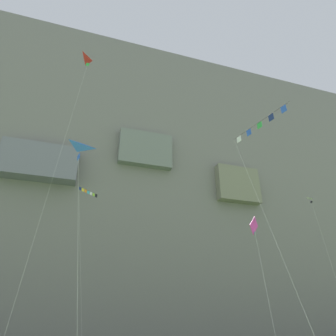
% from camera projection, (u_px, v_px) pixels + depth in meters
% --- Properties ---
extents(cliff_face, '(180.00, 27.17, 70.43)m').
position_uv_depth(cliff_face, '(134.00, 181.00, 76.03)').
color(cliff_face, slate).
rests_on(cliff_face, ground).
extents(kite_banner_upper_right, '(2.80, 3.63, 18.92)m').
position_uv_depth(kite_banner_upper_right, '(88.00, 200.00, 38.96)').
color(kite_banner_upper_right, black).
rests_on(kite_banner_upper_right, ground).
extents(kite_diamond_far_right, '(3.89, 6.17, 13.52)m').
position_uv_depth(kite_diamond_far_right, '(254.00, 228.00, 31.48)').
color(kite_diamond_far_right, '#CC3399').
rests_on(kite_diamond_far_right, ground).
extents(kite_delta_mid_left, '(3.13, 4.26, 18.07)m').
position_uv_depth(kite_delta_mid_left, '(316.00, 208.00, 39.82)').
color(kite_delta_mid_left, white).
rests_on(kite_delta_mid_left, ground).
extents(kite_delta_near_cliff, '(2.70, 3.48, 13.89)m').
position_uv_depth(kite_delta_near_cliff, '(76.00, 161.00, 21.00)').
color(kite_delta_near_cliff, blue).
rests_on(kite_delta_near_cliff, ground).
extents(kite_delta_upper_left, '(3.39, 6.46, 31.80)m').
position_uv_depth(kite_delta_upper_left, '(90.00, 68.00, 36.25)').
color(kite_delta_upper_left, red).
rests_on(kite_delta_upper_left, ground).
extents(kite_banner_high_right, '(3.15, 8.69, 19.32)m').
position_uv_depth(kite_banner_high_right, '(260.00, 130.00, 26.17)').
color(kite_banner_high_right, black).
rests_on(kite_banner_high_right, ground).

